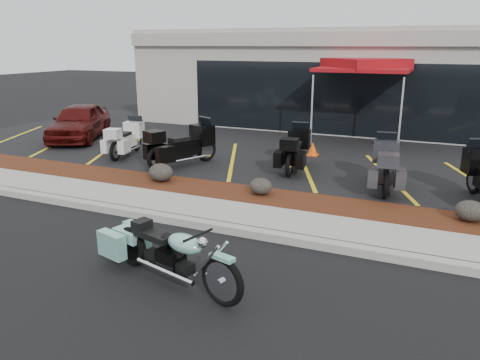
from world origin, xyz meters
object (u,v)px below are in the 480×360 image
at_px(hero_cruiser, 222,274).
at_px(touring_white, 136,133).
at_px(popup_canopy, 365,66).
at_px(traffic_cone, 313,149).
at_px(parked_car, 79,122).

bearing_deg(hero_cruiser, touring_white, 148.06).
height_order(hero_cruiser, popup_canopy, popup_canopy).
bearing_deg(popup_canopy, traffic_cone, -113.78).
xyz_separation_m(touring_white, popup_canopy, (6.23, 4.55, 1.99)).
relative_size(parked_car, traffic_cone, 9.07).
bearing_deg(traffic_cone, popup_canopy, 72.61).
bearing_deg(touring_white, popup_canopy, -64.40).
bearing_deg(touring_white, hero_cruiser, -148.13).
xyz_separation_m(hero_cruiser, touring_white, (-6.39, 6.99, 0.24)).
xyz_separation_m(touring_white, parked_car, (-2.96, 0.76, 0.07)).
bearing_deg(traffic_cone, hero_cruiser, -82.81).
distance_m(hero_cruiser, traffic_cone, 8.67).
xyz_separation_m(parked_car, traffic_cone, (8.27, 0.85, -0.43)).
relative_size(traffic_cone, popup_canopy, 0.12).
xyz_separation_m(traffic_cone, popup_canopy, (0.92, 2.94, 2.35)).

